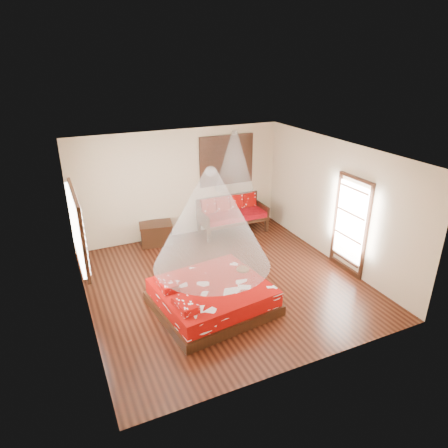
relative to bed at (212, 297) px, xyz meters
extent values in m
cube|color=black|center=(0.61, 0.74, -0.26)|extent=(5.50, 5.50, 0.02)
cube|color=white|center=(0.61, 0.74, 2.56)|extent=(5.50, 5.50, 0.02)
cube|color=beige|center=(-2.15, 0.74, 1.15)|extent=(0.02, 5.50, 2.80)
cube|color=beige|center=(3.37, 0.74, 1.15)|extent=(0.02, 5.50, 2.80)
cube|color=beige|center=(0.61, 3.50, 1.15)|extent=(5.50, 0.02, 2.80)
cube|color=beige|center=(0.61, -2.02, 1.15)|extent=(5.50, 0.02, 2.80)
cube|color=black|center=(0.02, 0.00, -0.15)|extent=(2.28, 2.11, 0.20)
cube|color=#A40805|center=(0.02, 0.00, 0.10)|extent=(2.17, 2.00, 0.30)
cube|color=#A40805|center=(-0.69, -0.48, 0.32)|extent=(0.36, 0.57, 0.14)
cube|color=#A40805|center=(-0.79, 0.30, 0.32)|extent=(0.36, 0.57, 0.14)
cube|color=black|center=(1.06, 2.69, -0.04)|extent=(0.08, 0.08, 0.42)
cube|color=black|center=(2.76, 2.69, -0.04)|extent=(0.08, 0.08, 0.42)
cube|color=black|center=(1.06, 3.38, -0.04)|extent=(0.08, 0.08, 0.42)
cube|color=black|center=(2.76, 3.38, -0.04)|extent=(0.08, 0.08, 0.42)
cube|color=black|center=(1.91, 3.04, 0.13)|extent=(1.82, 0.81, 0.08)
cube|color=maroon|center=(1.91, 3.04, 0.24)|extent=(1.76, 0.75, 0.14)
cube|color=black|center=(1.91, 3.40, 0.42)|extent=(1.82, 0.06, 0.55)
cube|color=black|center=(1.04, 3.04, 0.29)|extent=(0.06, 0.81, 0.30)
cube|color=black|center=(2.78, 3.04, 0.29)|extent=(0.06, 0.81, 0.30)
cube|color=#A40805|center=(1.30, 3.28, 0.50)|extent=(0.38, 0.20, 0.40)
cube|color=#A40805|center=(1.71, 3.28, 0.50)|extent=(0.38, 0.20, 0.40)
cube|color=#A40805|center=(2.11, 3.28, 0.50)|extent=(0.38, 0.20, 0.40)
cube|color=#A40805|center=(2.52, 3.28, 0.50)|extent=(0.38, 0.20, 0.40)
cube|color=black|center=(-0.18, 3.19, 0.00)|extent=(0.86, 0.68, 0.50)
cube|color=black|center=(-0.18, 3.19, 0.28)|extent=(0.90, 0.73, 0.05)
cube|color=black|center=(1.91, 3.46, 1.65)|extent=(1.52, 0.06, 1.32)
cube|color=black|center=(1.91, 3.45, 1.65)|extent=(1.35, 0.04, 1.10)
cube|color=black|center=(-2.11, 0.94, 1.45)|extent=(0.08, 1.74, 1.34)
cube|color=white|center=(-2.07, 0.94, 1.45)|extent=(0.04, 1.54, 1.10)
cube|color=black|center=(3.33, 0.14, 0.80)|extent=(0.08, 1.02, 2.16)
cube|color=white|center=(3.31, 0.14, 0.90)|extent=(0.03, 0.82, 1.70)
cylinder|color=brown|center=(0.80, 0.27, 0.26)|extent=(0.26, 0.26, 0.03)
cone|color=white|center=(0.02, 0.00, 1.60)|extent=(2.12, 2.12, 1.80)
cone|color=white|center=(1.91, 2.99, 1.75)|extent=(1.01, 1.01, 1.50)
camera|label=1|loc=(-2.45, -5.92, 4.24)|focal=32.00mm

